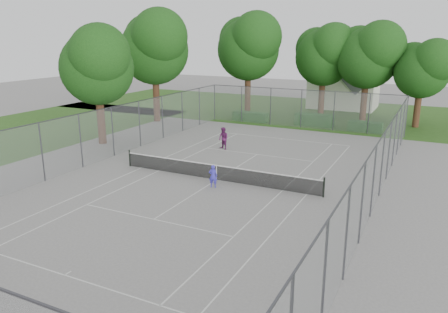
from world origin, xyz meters
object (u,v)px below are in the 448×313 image
at_px(tennis_net, 216,172).
at_px(girl_player, 213,176).
at_px(house, 345,76).
at_px(woman_player, 223,138).

bearing_deg(tennis_net, girl_player, -71.44).
bearing_deg(house, tennis_net, -92.04).
xyz_separation_m(tennis_net, woman_player, (-2.85, 6.64, 0.33)).
relative_size(house, girl_player, 6.99).
distance_m(girl_player, woman_player, 8.49).
distance_m(house, girl_player, 31.86).
distance_m(tennis_net, house, 30.69).
xyz_separation_m(tennis_net, girl_player, (0.40, -1.20, 0.15)).
distance_m(house, woman_player, 24.35).
height_order(girl_player, woman_player, woman_player).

